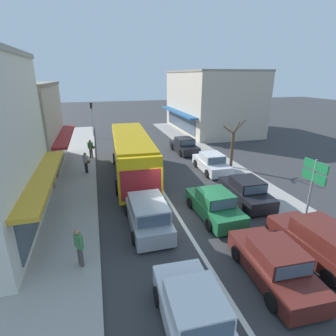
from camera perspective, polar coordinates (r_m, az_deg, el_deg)
ground_plane at (r=14.64m, az=2.06°, el=-10.20°), size 140.00×140.00×0.00m
lane_centre_line at (r=18.09m, az=-1.75°, el=-4.14°), size 0.20×28.00×0.01m
sidewalk_left at (r=19.70m, az=-22.86°, el=-3.51°), size 5.20×44.00×0.14m
kerb_right at (r=21.94m, az=12.88°, el=-0.16°), size 2.80×44.00×0.12m
shopfront_mid_block at (r=23.33m, az=-31.13°, el=7.16°), size 7.79×9.18×6.77m
building_right_far at (r=37.09m, az=9.35°, el=14.11°), size 9.76×13.96×7.90m
city_bus at (r=19.51m, az=-7.87°, el=3.32°), size 3.12×10.97×3.23m
wagon_queue_gap_filler at (r=13.25m, az=-4.46°, el=-9.97°), size 1.95×4.51×1.58m
sedan_adjacent_lane_trail at (r=11.04m, az=22.17°, el=-18.82°), size 2.05×4.28×1.47m
sedan_behind_bus_near at (r=8.76m, az=5.83°, el=-29.32°), size 2.02×4.26×1.47m
sedan_adjacent_lane_lead at (r=14.45m, az=10.02°, el=-7.96°), size 2.00×4.25×1.47m
parked_wagon_kerb_front at (r=12.82m, az=30.47°, el=-13.99°), size 2.05×4.56×1.58m
parked_sedan_kerb_second at (r=16.55m, az=16.58°, el=-4.84°), size 2.00×4.25×1.47m
parked_sedan_kerb_third at (r=21.13m, az=9.45°, el=1.04°), size 1.96×4.23×1.47m
parked_sedan_kerb_rear at (r=26.16m, az=3.57°, el=4.85°), size 2.00×4.25×1.47m
traffic_light_downstreet at (r=33.73m, az=-16.27°, el=11.23°), size 0.33×0.24×4.20m
directional_road_sign at (r=14.10m, az=29.09°, el=-1.88°), size 0.10×1.40×3.60m
street_tree_right at (r=21.79m, az=13.85°, el=4.67°), size 1.92×1.83×4.00m
pedestrian_with_handbag_near at (r=24.91m, az=-16.47°, el=4.30°), size 0.64×0.44×1.63m
pedestrian_browsing_midblock at (r=11.07m, az=-18.80°, el=-15.63°), size 0.36×0.52×1.63m
pedestrian_far_walker at (r=20.91m, az=-17.47°, el=1.36°), size 0.52×0.59×1.63m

